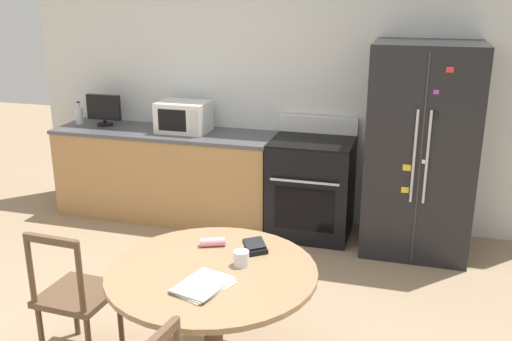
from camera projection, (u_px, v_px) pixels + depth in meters
name	position (u px, v px, depth m)	size (l,w,h in m)	color
back_wall	(281.00, 90.00, 5.55)	(5.20, 0.10, 2.60)	silver
kitchen_counter	(166.00, 174.00, 5.77)	(2.23, 0.64, 0.90)	#AD7F4C
refrigerator	(421.00, 150.00, 4.91)	(0.90, 0.78, 1.83)	black
oven_range	(311.00, 187.00, 5.35)	(0.75, 0.68, 1.08)	black
microwave	(184.00, 117.00, 5.57)	(0.49, 0.37, 0.29)	white
countertop_tv	(104.00, 109.00, 5.82)	(0.36, 0.16, 0.32)	black
counter_bottle	(79.00, 115.00, 5.90)	(0.08, 0.08, 0.23)	silver
dining_table	(212.00, 292.00, 3.24)	(1.19, 1.19, 0.74)	#997551
dining_chair_left	(75.00, 296.00, 3.51)	(0.44, 0.44, 0.90)	brown
candle_glass	(241.00, 259.00, 3.24)	(0.09, 0.09, 0.09)	silver
folded_napkin	(213.00, 242.00, 3.48)	(0.16, 0.11, 0.05)	pink
wallet	(255.00, 247.00, 3.41)	(0.17, 0.17, 0.07)	black
mail_stack	(203.00, 286.00, 3.00)	(0.32, 0.36, 0.02)	white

